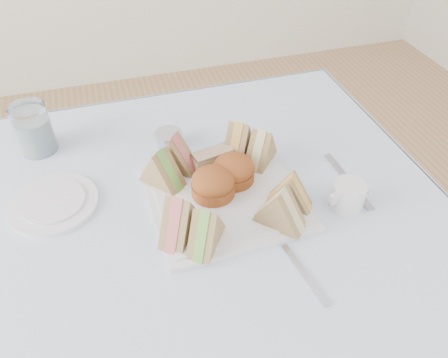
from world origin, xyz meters
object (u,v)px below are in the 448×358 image
object	(u,v)px
table	(199,349)
serving_plate	(224,196)
creamer_jug	(348,196)
water_glass	(34,129)

from	to	relation	value
table	serving_plate	xyz separation A→B (m)	(0.09, 0.09, 0.38)
table	creamer_jug	size ratio (longest dim) A/B	14.52
table	water_glass	xyz separation A→B (m)	(-0.25, 0.36, 0.43)
table	creamer_jug	xyz separation A→B (m)	(0.30, 0.01, 0.40)
serving_plate	water_glass	size ratio (longest dim) A/B	2.56
table	serving_plate	bearing A→B (deg)	46.62
serving_plate	water_glass	bearing A→B (deg)	140.17
water_glass	creamer_jug	bearing A→B (deg)	-32.15
table	creamer_jug	world-z (taller)	creamer_jug
creamer_jug	table	bearing A→B (deg)	167.72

